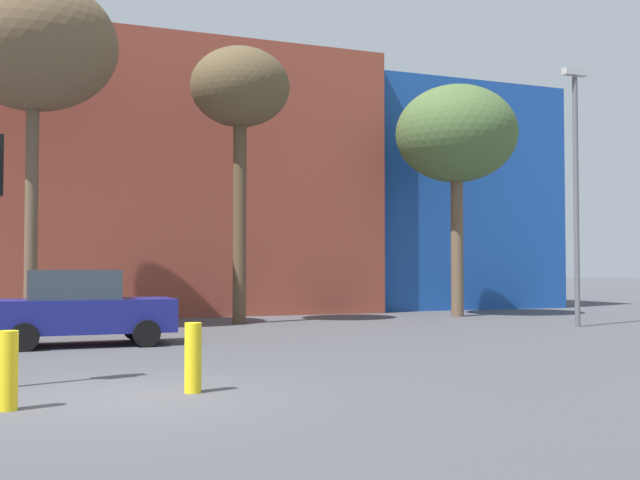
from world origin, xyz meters
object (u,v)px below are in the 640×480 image
object	(u,v)px
bollard_yellow_0	(193,358)
street_lamp	(576,180)
bare_tree_0	(456,135)
parked_car_2	(81,308)
bare_tree_2	(34,46)
bare_tree_1	(240,93)
bollard_yellow_1	(8,370)

from	to	relation	value
bollard_yellow_0	street_lamp	size ratio (longest dim) A/B	0.13
bare_tree_0	bollard_yellow_0	world-z (taller)	bare_tree_0
bollard_yellow_0	street_lamp	world-z (taller)	street_lamp
parked_car_2	bare_tree_0	xyz separation A→B (m)	(13.59, 6.06, 5.78)
parked_car_2	bare_tree_0	size ratio (longest dim) A/B	0.47
bare_tree_2	bare_tree_0	bearing A→B (deg)	3.58
bare_tree_1	bare_tree_2	world-z (taller)	bare_tree_2
bare_tree_1	bollard_yellow_1	bearing A→B (deg)	-116.39
bare_tree_2	bollard_yellow_0	bearing A→B (deg)	-81.14
bollard_yellow_0	street_lamp	distance (m)	16.07
bare_tree_0	bare_tree_1	world-z (taller)	bare_tree_1
bare_tree_0	bare_tree_2	world-z (taller)	bare_tree_2
bare_tree_1	parked_car_2	bearing A→B (deg)	-133.69
bollard_yellow_0	bare_tree_0	bearing A→B (deg)	47.01
bare_tree_0	bollard_yellow_0	bearing A→B (deg)	-132.99
bare_tree_1	street_lamp	bearing A→B (deg)	-28.56
parked_car_2	street_lamp	xyz separation A→B (m)	(14.34, 0.49, 3.58)
bollard_yellow_0	bollard_yellow_1	distance (m)	2.47
parked_car_2	bare_tree_1	world-z (taller)	bare_tree_1
street_lamp	bollard_yellow_1	bearing A→B (deg)	-151.76
bare_tree_0	bollard_yellow_0	size ratio (longest dim) A/B	8.62
parked_car_2	bare_tree_1	bearing A→B (deg)	46.31
bare_tree_0	bare_tree_2	bearing A→B (deg)	-176.42
parked_car_2	bare_tree_0	distance (m)	15.96
bollard_yellow_0	bollard_yellow_1	world-z (taller)	bollard_yellow_0
bare_tree_0	bare_tree_1	distance (m)	8.43
bare_tree_0	bollard_yellow_1	distance (m)	21.48
bare_tree_0	bare_tree_1	size ratio (longest dim) A/B	0.96
bare_tree_0	street_lamp	distance (m)	6.03
bare_tree_1	bollard_yellow_0	xyz separation A→B (m)	(-4.26, -12.94, -6.89)
bare_tree_1	bollard_yellow_1	xyz separation A→B (m)	(-6.67, -13.45, -6.89)
parked_car_2	street_lamp	size ratio (longest dim) A/B	0.51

